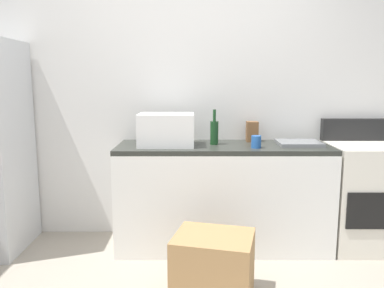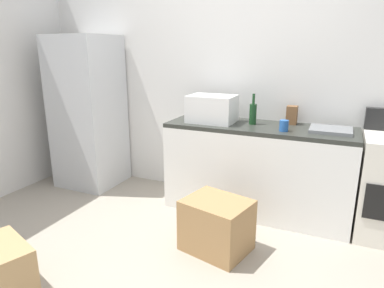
% 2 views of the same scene
% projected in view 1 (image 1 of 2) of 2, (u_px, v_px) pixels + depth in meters
% --- Properties ---
extents(wall_back, '(5.00, 0.10, 2.60)m').
position_uv_depth(wall_back, '(190.00, 96.00, 3.55)').
color(wall_back, silver).
rests_on(wall_back, ground_plane).
extents(kitchen_counter, '(1.80, 0.60, 0.90)m').
position_uv_depth(kitchen_counter, '(224.00, 196.00, 3.34)').
color(kitchen_counter, white).
rests_on(kitchen_counter, ground_plane).
extents(stove_oven, '(0.60, 0.61, 1.10)m').
position_uv_depth(stove_oven, '(365.00, 194.00, 3.34)').
color(stove_oven, silver).
rests_on(stove_oven, ground_plane).
extents(microwave, '(0.46, 0.34, 0.27)m').
position_uv_depth(microwave, '(168.00, 130.00, 3.22)').
color(microwave, white).
rests_on(microwave, kitchen_counter).
extents(sink_basin, '(0.36, 0.32, 0.03)m').
position_uv_depth(sink_basin, '(300.00, 143.00, 3.27)').
color(sink_basin, slate).
rests_on(sink_basin, kitchen_counter).
extents(wine_bottle, '(0.07, 0.07, 0.30)m').
position_uv_depth(wine_bottle, '(216.00, 132.00, 3.28)').
color(wine_bottle, '#193F1E').
rests_on(wine_bottle, kitchen_counter).
extents(coffee_mug, '(0.08, 0.08, 0.10)m').
position_uv_depth(coffee_mug, '(258.00, 142.00, 3.11)').
color(coffee_mug, '#2659A5').
rests_on(coffee_mug, kitchen_counter).
extents(knife_block, '(0.10, 0.10, 0.18)m').
position_uv_depth(knife_block, '(254.00, 132.00, 3.44)').
color(knife_block, brown).
rests_on(knife_block, kitchen_counter).
extents(cardboard_box_large, '(0.59, 0.52, 0.44)m').
position_uv_depth(cardboard_box_large, '(215.00, 267.00, 2.55)').
color(cardboard_box_large, '#A37A4C').
rests_on(cardboard_box_large, ground_plane).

